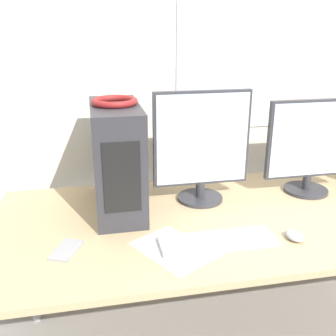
{
  "coord_description": "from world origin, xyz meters",
  "views": [
    {
      "loc": [
        -0.72,
        -1.02,
        1.55
      ],
      "look_at": [
        -0.42,
        0.47,
        0.99
      ],
      "focal_mm": 42.0,
      "sensor_mm": 36.0,
      "label": 1
    }
  ],
  "objects_px": {
    "headphones": "(115,101)",
    "mouse": "(295,236)",
    "monitor_main": "(202,146)",
    "keyboard": "(217,241)",
    "monitor_right_near": "(311,146)",
    "pc_tower": "(117,159)",
    "cell_phone": "(66,250)"
  },
  "relations": [
    {
      "from": "pc_tower",
      "to": "monitor_right_near",
      "type": "relative_size",
      "value": 1.02
    },
    {
      "from": "pc_tower",
      "to": "keyboard",
      "type": "relative_size",
      "value": 1.07
    },
    {
      "from": "cell_phone",
      "to": "headphones",
      "type": "bearing_deg",
      "value": 79.27
    },
    {
      "from": "pc_tower",
      "to": "keyboard",
      "type": "bearing_deg",
      "value": -48.49
    },
    {
      "from": "pc_tower",
      "to": "headphones",
      "type": "bearing_deg",
      "value": 90.0
    },
    {
      "from": "pc_tower",
      "to": "keyboard",
      "type": "height_order",
      "value": "pc_tower"
    },
    {
      "from": "pc_tower",
      "to": "mouse",
      "type": "xyz_separation_m",
      "value": [
        0.65,
        -0.42,
        -0.23
      ]
    },
    {
      "from": "pc_tower",
      "to": "monitor_main",
      "type": "bearing_deg",
      "value": 2.36
    },
    {
      "from": "monitor_main",
      "to": "pc_tower",
      "type": "bearing_deg",
      "value": -177.64
    },
    {
      "from": "pc_tower",
      "to": "cell_phone",
      "type": "relative_size",
      "value": 2.89
    },
    {
      "from": "headphones",
      "to": "keyboard",
      "type": "height_order",
      "value": "headphones"
    },
    {
      "from": "pc_tower",
      "to": "headphones",
      "type": "height_order",
      "value": "headphones"
    },
    {
      "from": "headphones",
      "to": "mouse",
      "type": "xyz_separation_m",
      "value": [
        0.65,
        -0.42,
        -0.48
      ]
    },
    {
      "from": "headphones",
      "to": "keyboard",
      "type": "bearing_deg",
      "value": -48.55
    },
    {
      "from": "pc_tower",
      "to": "cell_phone",
      "type": "distance_m",
      "value": 0.46
    },
    {
      "from": "keyboard",
      "to": "mouse",
      "type": "bearing_deg",
      "value": -5.14
    },
    {
      "from": "headphones",
      "to": "cell_phone",
      "type": "relative_size",
      "value": 1.18
    },
    {
      "from": "monitor_main",
      "to": "mouse",
      "type": "relative_size",
      "value": 5.92
    },
    {
      "from": "headphones",
      "to": "cell_phone",
      "type": "xyz_separation_m",
      "value": [
        -0.23,
        -0.33,
        -0.49
      ]
    },
    {
      "from": "pc_tower",
      "to": "headphones",
      "type": "xyz_separation_m",
      "value": [
        -0.0,
        0.0,
        0.25
      ]
    },
    {
      "from": "mouse",
      "to": "pc_tower",
      "type": "bearing_deg",
      "value": 147.48
    },
    {
      "from": "monitor_main",
      "to": "keyboard",
      "type": "xyz_separation_m",
      "value": [
        -0.05,
        -0.41,
        -0.26
      ]
    },
    {
      "from": "headphones",
      "to": "monitor_right_near",
      "type": "bearing_deg",
      "value": 0.24
    },
    {
      "from": "keyboard",
      "to": "cell_phone",
      "type": "xyz_separation_m",
      "value": [
        -0.57,
        0.06,
        -0.01
      ]
    },
    {
      "from": "monitor_right_near",
      "to": "mouse",
      "type": "bearing_deg",
      "value": -124.31
    },
    {
      "from": "cell_phone",
      "to": "pc_tower",
      "type": "bearing_deg",
      "value": 79.21
    },
    {
      "from": "headphones",
      "to": "monitor_main",
      "type": "bearing_deg",
      "value": 2.23
    },
    {
      "from": "monitor_main",
      "to": "cell_phone",
      "type": "xyz_separation_m",
      "value": [
        -0.62,
        -0.35,
        -0.26
      ]
    },
    {
      "from": "monitor_main",
      "to": "keyboard",
      "type": "bearing_deg",
      "value": -96.39
    },
    {
      "from": "pc_tower",
      "to": "monitor_main",
      "type": "distance_m",
      "value": 0.39
    },
    {
      "from": "headphones",
      "to": "cell_phone",
      "type": "bearing_deg",
      "value": -124.17
    },
    {
      "from": "headphones",
      "to": "pc_tower",
      "type": "bearing_deg",
      "value": -90.0
    }
  ]
}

